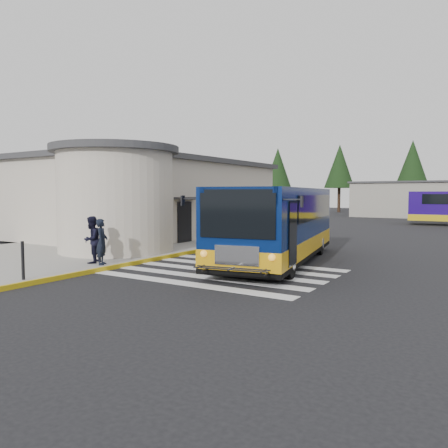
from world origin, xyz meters
The scene contains 9 objects.
ground centered at (0.00, 0.00, 0.00)m, with size 140.00×140.00×0.00m, color black.
sidewalk centered at (-9.00, 4.00, 0.07)m, with size 10.00×34.00×0.15m, color gray.
curb_strip centered at (-4.05, 4.00, 0.08)m, with size 0.12×34.00×0.16m, color gold.
station_building centered at (-10.84, 6.91, 2.57)m, with size 12.70×18.70×4.80m.
crosswalk centered at (-0.50, -0.80, 0.01)m, with size 8.00×5.35×0.01m.
transit_bus centered at (0.40, 2.22, 1.44)m, with size 5.09×11.00×3.02m.
pedestrian_a centered at (-4.50, -2.67, 1.01)m, with size 0.63×0.41×1.72m, color black.
pedestrian_b centered at (-5.12, -2.62, 1.05)m, with size 0.87×0.68×1.79m, color black.
bollard centered at (-4.39, -5.95, 0.75)m, with size 0.10×0.10×1.20m, color black.
Camera 1 is at (7.94, -13.95, 2.82)m, focal length 35.00 mm.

